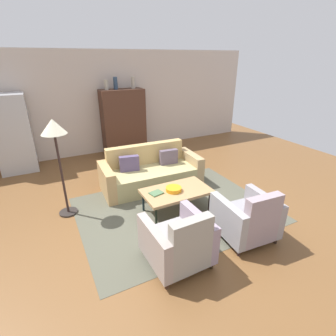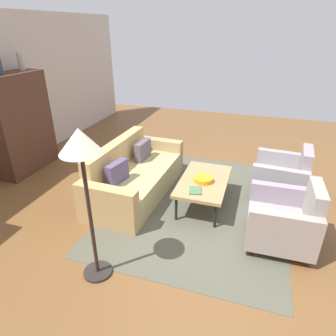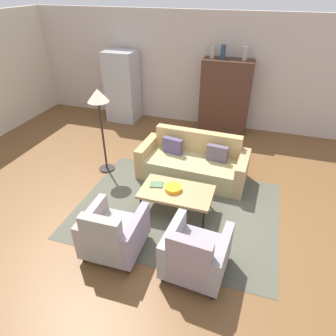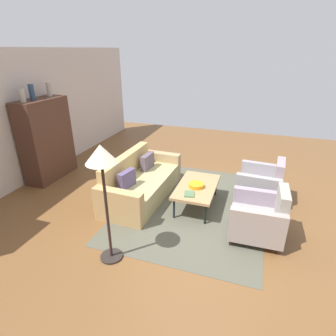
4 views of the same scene
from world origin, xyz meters
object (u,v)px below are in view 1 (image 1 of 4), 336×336
object	(u,v)px
armchair_right	(248,219)
book_stack	(156,193)
coffee_table	(176,192)
vase_round	(115,83)
vase_tall	(106,85)
floor_lamp	(55,136)
cabinet	(124,122)
armchair_left	(179,244)
couch	(150,173)
vase_small	(133,83)
refrigerator	(13,134)
fruit_bowl	(174,189)

from	to	relation	value
armchair_right	book_stack	distance (m)	1.56
coffee_table	vase_round	xyz separation A→B (m)	(0.06, 3.52, 1.57)
book_stack	vase_round	size ratio (longest dim) A/B	0.79
book_stack	vase_tall	bearing A→B (deg)	87.03
floor_lamp	vase_round	bearing A→B (deg)	55.74
vase_tall	cabinet	bearing A→B (deg)	0.68
armchair_left	couch	bearing A→B (deg)	74.36
book_stack	floor_lamp	distance (m)	1.89
vase_tall	coffee_table	bearing A→B (deg)	-86.88
vase_small	armchair_left	bearing A→B (deg)	-103.86
couch	refrigerator	size ratio (longest dim) A/B	1.15
fruit_bowl	vase_tall	distance (m)	3.81
vase_round	cabinet	bearing A→B (deg)	1.81
vase_tall	floor_lamp	size ratio (longest dim) A/B	0.15
fruit_bowl	cabinet	bearing A→B (deg)	85.69
cabinet	floor_lamp	distance (m)	3.38
couch	refrigerator	bearing A→B (deg)	-39.11
couch	fruit_bowl	world-z (taller)	couch
couch	book_stack	distance (m)	1.21
book_stack	vase_round	xyz separation A→B (m)	(0.43, 3.47, 1.52)
armchair_left	vase_round	bearing A→B (deg)	80.73
fruit_bowl	refrigerator	bearing A→B (deg)	126.10
book_stack	vase_small	distance (m)	3.90
couch	book_stack	bearing A→B (deg)	73.79
couch	vase_tall	bearing A→B (deg)	-83.16
book_stack	armchair_left	bearing A→B (deg)	-100.54
cabinet	coffee_table	bearing A→B (deg)	-93.38
book_stack	armchair_right	bearing A→B (deg)	-51.52
cabinet	vase_small	world-z (taller)	vase_small
armchair_right	fruit_bowl	distance (m)	1.34
cabinet	refrigerator	world-z (taller)	refrigerator
couch	cabinet	xyz separation A→B (m)	(0.20, 2.34, 0.61)
refrigerator	floor_lamp	bearing A→B (deg)	-73.21
coffee_table	floor_lamp	xyz separation A→B (m)	(-1.77, 0.83, 1.05)
vase_tall	refrigerator	world-z (taller)	vase_tall
coffee_table	armchair_left	bearing A→B (deg)	-117.16
floor_lamp	vase_small	bearing A→B (deg)	49.06
floor_lamp	vase_tall	bearing A→B (deg)	59.54
armchair_left	cabinet	size ratio (longest dim) A/B	0.49
coffee_table	cabinet	size ratio (longest dim) A/B	0.67
vase_small	fruit_bowl	bearing A→B (deg)	-99.92
armchair_left	vase_round	size ratio (longest dim) A/B	2.75
couch	vase_round	distance (m)	2.87
book_stack	vase_tall	xyz separation A→B (m)	(0.18, 3.47, 1.48)
armchair_right	floor_lamp	bearing A→B (deg)	143.89
couch	refrigerator	world-z (taller)	refrigerator
couch	armchair_right	bearing A→B (deg)	106.19
cabinet	refrigerator	bearing A→B (deg)	-177.83
coffee_table	fruit_bowl	size ratio (longest dim) A/B	4.28
coffee_table	book_stack	bearing A→B (deg)	172.26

